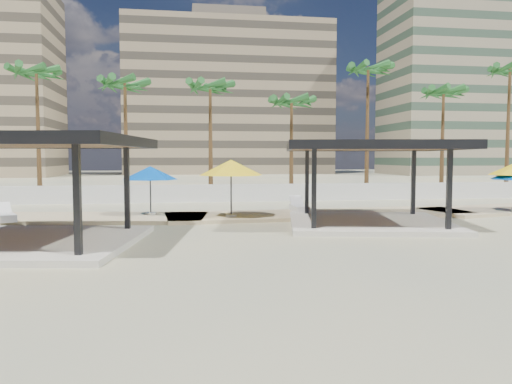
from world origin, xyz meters
The scene contains 18 objects.
ground centered at (0.00, 0.00, 0.00)m, with size 200.00×200.00×0.00m, color #CEBD89.
promenade centered at (2.00, 7.67, 0.06)m, with size 44.45×7.97×0.24m.
boundary_wall centered at (0.00, 16.00, 0.60)m, with size 56.00×0.30×1.20m, color silver.
building_mid centered at (4.00, 78.00, 14.27)m, with size 38.00×16.00×30.40m.
building_east centered at (48.00, 66.00, 17.27)m, with size 32.00×15.00×36.40m.
pavilion_central centered at (3.16, 3.29, 2.23)m, with size 8.70×8.70×3.74m.
pavilion_west centered at (-10.48, 0.04, 2.26)m, with size 8.58×8.58×3.79m.
umbrella_b centered at (-2.84, 5.80, 2.56)m, with size 3.40×3.40×2.77m.
umbrella_f centered at (-6.75, 7.30, 2.28)m, with size 2.92×2.92×2.44m.
lounger_a centered at (-13.18, 6.02, 0.37)m, with size 1.46×2.12×0.77m.
lounger_b centered at (0.97, 7.54, 0.37)m, with size 0.75×2.14×0.81m.
palm_b centered at (-15.00, 18.70, 8.57)m, with size 3.00×3.00×9.76m.
palm_c centered at (-9.00, 18.10, 7.83)m, with size 3.00×3.00×8.98m.
palm_d centered at (-3.00, 18.90, 7.88)m, with size 3.00×3.00×9.03m.
palm_e centered at (3.00, 18.40, 6.90)m, with size 3.00×3.00×7.99m.
palm_f centered at (9.00, 18.60, 9.35)m, with size 3.00×3.00×10.60m.
palm_g centered at (15.00, 18.20, 7.75)m, with size 3.00×3.00×8.89m.
palm_h centered at (21.00, 18.80, 9.59)m, with size 3.00×3.00×10.86m.
Camera 1 is at (-5.32, -18.12, 3.07)m, focal length 35.00 mm.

